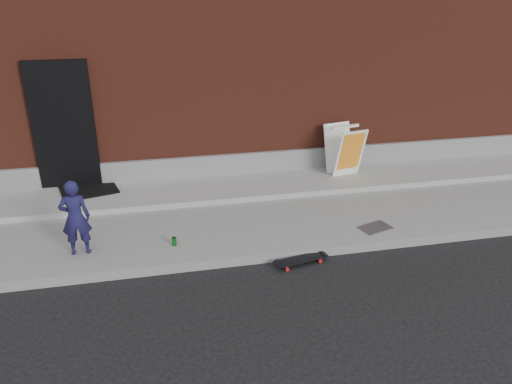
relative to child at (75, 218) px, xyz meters
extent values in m
plane|color=black|center=(2.23, -0.60, -0.71)|extent=(80.00, 80.00, 0.00)
cube|color=gray|center=(2.23, 0.90, -0.63)|extent=(20.00, 3.00, 0.15)
cube|color=gray|center=(2.23, 1.80, -0.51)|extent=(20.00, 1.20, 0.10)
cube|color=maroon|center=(2.23, 6.40, 1.79)|extent=(20.00, 8.00, 5.00)
cube|color=gray|center=(2.23, 2.37, -0.26)|extent=(20.00, 0.10, 0.40)
cube|color=black|center=(-0.37, 2.36, 0.69)|extent=(1.05, 0.12, 2.25)
imported|color=#191741|center=(0.00, 0.00, 0.00)|extent=(0.42, 0.29, 1.12)
cylinder|color=red|center=(3.33, -0.58, -0.68)|extent=(0.06, 0.04, 0.05)
cylinder|color=red|center=(3.37, -0.74, -0.68)|extent=(0.06, 0.04, 0.05)
cylinder|color=red|center=(2.81, -0.69, -0.68)|extent=(0.06, 0.04, 0.05)
cylinder|color=red|center=(2.84, -0.85, -0.68)|extent=(0.06, 0.04, 0.05)
cube|color=silver|center=(3.35, -0.66, -0.65)|extent=(0.08, 0.17, 0.02)
cube|color=silver|center=(2.83, -0.77, -0.65)|extent=(0.08, 0.17, 0.02)
cube|color=black|center=(3.09, -0.72, -0.63)|extent=(0.79, 0.35, 0.02)
cube|color=white|center=(4.77, 1.77, 0.01)|extent=(0.61, 0.37, 0.93)
cube|color=white|center=(4.68, 2.18, 0.01)|extent=(0.61, 0.37, 0.93)
cube|color=yellow|center=(4.78, 1.74, -0.04)|extent=(0.51, 0.29, 0.74)
cube|color=white|center=(4.73, 1.97, 0.47)|extent=(0.57, 0.17, 0.05)
cylinder|color=#187829|center=(1.33, -0.07, -0.49)|extent=(0.08, 0.08, 0.13)
cube|color=black|center=(-0.07, 2.10, -0.45)|extent=(1.12, 0.99, 0.03)
cube|color=#5C5D62|center=(4.47, -0.17, -0.55)|extent=(0.57, 0.45, 0.01)
camera|label=1|loc=(1.18, -6.61, 3.10)|focal=35.00mm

